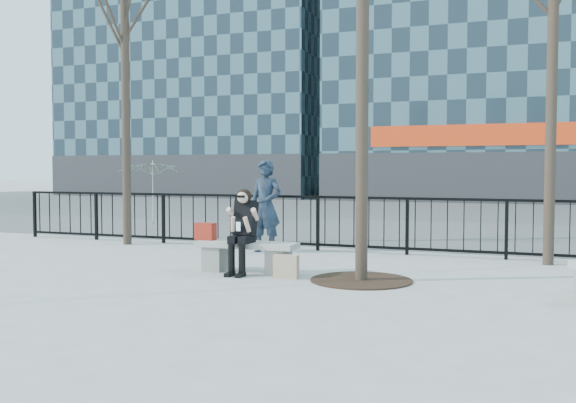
% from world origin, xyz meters
% --- Properties ---
extents(ground, '(120.00, 120.00, 0.00)m').
position_xyz_m(ground, '(0.00, 0.00, 0.00)').
color(ground, gray).
rests_on(ground, ground).
extents(street_surface, '(60.00, 23.00, 0.01)m').
position_xyz_m(street_surface, '(0.00, 15.00, 0.00)').
color(street_surface, '#474747').
rests_on(street_surface, ground).
extents(railing, '(14.00, 0.06, 1.10)m').
position_xyz_m(railing, '(0.00, 3.00, 0.55)').
color(railing, black).
rests_on(railing, ground).
extents(building_left, '(16.20, 10.20, 22.60)m').
position_xyz_m(building_left, '(-15.00, 27.00, 11.30)').
color(building_left, '#44666E').
rests_on(building_left, ground).
extents(tree_left, '(2.80, 2.80, 6.50)m').
position_xyz_m(tree_left, '(-4.00, 2.50, 4.86)').
color(tree_left, black).
rests_on(tree_left, ground).
extents(tree_grate, '(1.50, 1.50, 0.02)m').
position_xyz_m(tree_grate, '(1.90, -0.10, 0.01)').
color(tree_grate, black).
rests_on(tree_grate, ground).
extents(bench_main, '(1.65, 0.46, 0.49)m').
position_xyz_m(bench_main, '(0.00, 0.00, 0.30)').
color(bench_main, slate).
rests_on(bench_main, ground).
extents(seated_woman, '(0.50, 0.64, 1.34)m').
position_xyz_m(seated_woman, '(0.00, -0.16, 0.67)').
color(seated_woman, black).
rests_on(seated_woman, ground).
extents(handbag, '(0.35, 0.19, 0.28)m').
position_xyz_m(handbag, '(-0.74, 0.02, 0.63)').
color(handbag, maroon).
rests_on(handbag, bench_main).
extents(shopping_bag, '(0.38, 0.15, 0.35)m').
position_xyz_m(shopping_bag, '(0.78, -0.28, 0.18)').
color(shopping_bag, beige).
rests_on(shopping_bag, ground).
extents(standing_man, '(0.70, 0.49, 1.82)m').
position_xyz_m(standing_man, '(-0.67, 2.36, 0.91)').
color(standing_man, black).
rests_on(standing_man, ground).
extents(vendor_umbrella, '(2.44, 2.47, 1.90)m').
position_xyz_m(vendor_umbrella, '(-6.25, 6.95, 0.95)').
color(vendor_umbrella, yellow).
rests_on(vendor_umbrella, ground).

